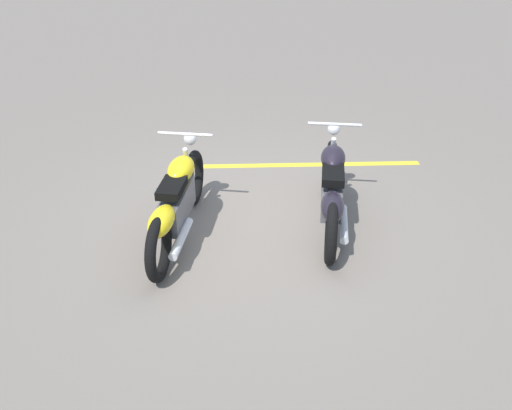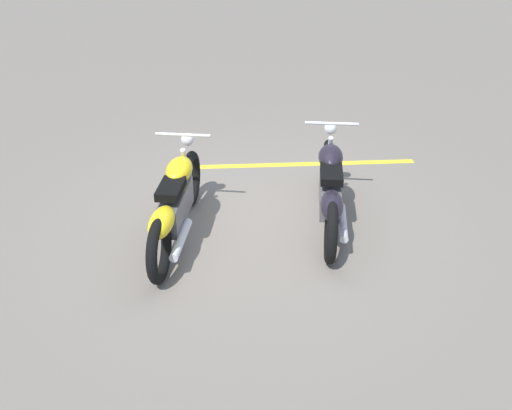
% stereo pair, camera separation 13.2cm
% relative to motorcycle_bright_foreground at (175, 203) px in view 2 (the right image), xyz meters
% --- Properties ---
extents(ground_plane, '(60.00, 60.00, 0.00)m').
position_rel_motorcycle_bright_foreground_xyz_m(ground_plane, '(-0.42, 0.86, -0.46)').
color(ground_plane, slate).
extents(motorcycle_bright_foreground, '(2.23, 0.62, 1.04)m').
position_rel_motorcycle_bright_foreground_xyz_m(motorcycle_bright_foreground, '(0.00, 0.00, 0.00)').
color(motorcycle_bright_foreground, black).
rests_on(motorcycle_bright_foreground, ground).
extents(motorcycle_dark_foreground, '(2.23, 0.62, 1.04)m').
position_rel_motorcycle_bright_foreground_xyz_m(motorcycle_dark_foreground, '(-0.30, 1.71, 0.00)').
color(motorcycle_dark_foreground, black).
rests_on(motorcycle_dark_foreground, ground).
extents(parking_stripe_near, '(0.25, 3.20, 0.01)m').
position_rel_motorcycle_bright_foreground_xyz_m(parking_stripe_near, '(-1.90, 1.55, -0.46)').
color(parking_stripe_near, yellow).
rests_on(parking_stripe_near, ground).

